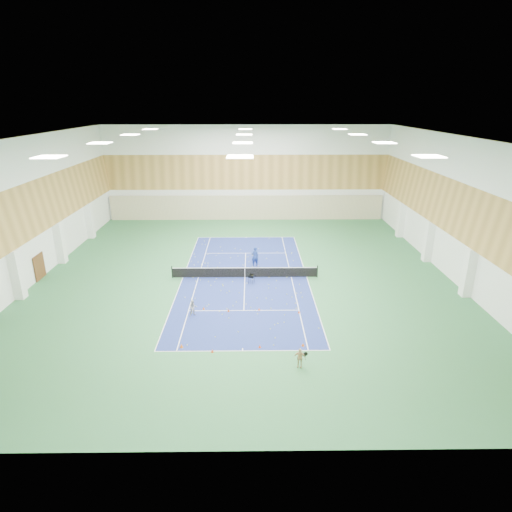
# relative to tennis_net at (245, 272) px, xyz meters

# --- Properties ---
(ground) EXTENTS (40.00, 40.00, 0.00)m
(ground) POSITION_rel_tennis_net_xyz_m (0.00, 0.00, -0.55)
(ground) COLOR #2D693B
(ground) RESTS_ON ground
(room_shell) EXTENTS (36.00, 40.00, 12.00)m
(room_shell) POSITION_rel_tennis_net_xyz_m (0.00, 0.00, 5.45)
(room_shell) COLOR white
(room_shell) RESTS_ON ground
(wood_cladding) EXTENTS (36.00, 40.00, 8.00)m
(wood_cladding) POSITION_rel_tennis_net_xyz_m (0.00, 0.00, 7.45)
(wood_cladding) COLOR #B58743
(wood_cladding) RESTS_ON room_shell
(ceiling_light_grid) EXTENTS (21.40, 25.40, 0.06)m
(ceiling_light_grid) POSITION_rel_tennis_net_xyz_m (0.00, 0.00, 11.37)
(ceiling_light_grid) COLOR white
(ceiling_light_grid) RESTS_ON room_shell
(court_surface) EXTENTS (10.97, 23.77, 0.01)m
(court_surface) POSITION_rel_tennis_net_xyz_m (0.00, 0.00, -0.55)
(court_surface) COLOR navy
(court_surface) RESTS_ON ground
(tennis_balls_scatter) EXTENTS (10.57, 22.77, 0.07)m
(tennis_balls_scatter) POSITION_rel_tennis_net_xyz_m (0.00, 0.00, -0.50)
(tennis_balls_scatter) COLOR yellow
(tennis_balls_scatter) RESTS_ON ground
(tennis_net) EXTENTS (12.80, 0.10, 1.10)m
(tennis_net) POSITION_rel_tennis_net_xyz_m (0.00, 0.00, 0.00)
(tennis_net) COLOR black
(tennis_net) RESTS_ON ground
(back_curtain) EXTENTS (35.40, 0.16, 3.20)m
(back_curtain) POSITION_rel_tennis_net_xyz_m (0.00, 19.75, 1.05)
(back_curtain) COLOR #C6B793
(back_curtain) RESTS_ON ground
(door_left_b) EXTENTS (0.08, 1.80, 2.20)m
(door_left_b) POSITION_rel_tennis_net_xyz_m (-17.92, 0.00, 0.55)
(door_left_b) COLOR #593319
(door_left_b) RESTS_ON ground
(coach) EXTENTS (0.81, 0.66, 1.92)m
(coach) POSITION_rel_tennis_net_xyz_m (0.91, 2.76, 0.41)
(coach) COLOR navy
(coach) RESTS_ON ground
(child_court) EXTENTS (0.71, 0.64, 1.19)m
(child_court) POSITION_rel_tennis_net_xyz_m (-3.65, -7.06, 0.04)
(child_court) COLOR #919199
(child_court) RESTS_ON ground
(child_apron) EXTENTS (0.77, 0.46, 1.22)m
(child_apron) POSITION_rel_tennis_net_xyz_m (3.36, -13.60, 0.06)
(child_apron) COLOR tan
(child_apron) RESTS_ON ground
(ball_cart) EXTENTS (0.59, 0.59, 0.80)m
(ball_cart) POSITION_rel_tennis_net_xyz_m (0.58, -1.28, -0.15)
(ball_cart) COLOR black
(ball_cart) RESTS_ON ground
(cone_svc_a) EXTENTS (0.19, 0.19, 0.21)m
(cone_svc_a) POSITION_rel_tennis_net_xyz_m (-3.01, -6.18, -0.44)
(cone_svc_a) COLOR #DE5D0B
(cone_svc_a) RESTS_ON ground
(cone_svc_b) EXTENTS (0.19, 0.19, 0.21)m
(cone_svc_b) POSITION_rel_tennis_net_xyz_m (-1.13, -6.54, -0.44)
(cone_svc_b) COLOR #D54A0B
(cone_svc_b) RESTS_ON ground
(cone_svc_c) EXTENTS (0.17, 0.17, 0.19)m
(cone_svc_c) POSITION_rel_tennis_net_xyz_m (1.14, -6.35, -0.45)
(cone_svc_c) COLOR #FF470D
(cone_svc_c) RESTS_ON ground
(cone_svc_d) EXTENTS (0.18, 0.18, 0.20)m
(cone_svc_d) POSITION_rel_tennis_net_xyz_m (4.07, -6.85, -0.45)
(cone_svc_d) COLOR #EF4E0C
(cone_svc_d) RESTS_ON ground
(cone_base_a) EXTENTS (0.23, 0.23, 0.25)m
(cone_base_a) POSITION_rel_tennis_net_xyz_m (-3.87, -11.43, -0.42)
(cone_base_a) COLOR orange
(cone_base_a) RESTS_ON ground
(cone_base_b) EXTENTS (0.19, 0.19, 0.20)m
(cone_base_b) POSITION_rel_tennis_net_xyz_m (-1.88, -11.99, -0.45)
(cone_base_b) COLOR red
(cone_base_b) RESTS_ON ground
(cone_base_c) EXTENTS (0.18, 0.18, 0.20)m
(cone_base_c) POSITION_rel_tennis_net_xyz_m (1.09, -11.51, -0.45)
(cone_base_c) COLOR #E1410B
(cone_base_c) RESTS_ON ground
(cone_base_d) EXTENTS (0.20, 0.20, 0.22)m
(cone_base_d) POSITION_rel_tennis_net_xyz_m (3.84, -11.35, -0.44)
(cone_base_d) COLOR #E45D0C
(cone_base_d) RESTS_ON ground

